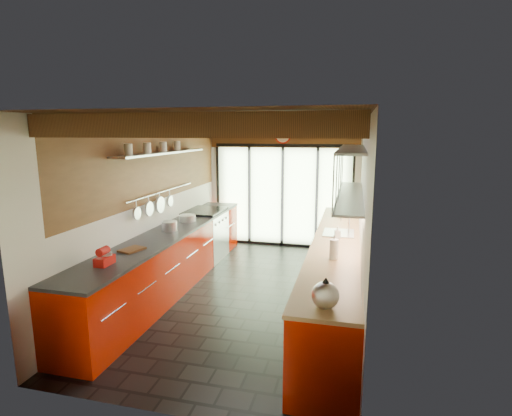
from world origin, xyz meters
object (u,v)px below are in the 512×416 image
(kettle, at_px, (325,294))
(soap_bottle, at_px, (338,232))
(bowl, at_px, (342,214))
(stand_mixer, at_px, (105,258))
(paper_towel, at_px, (334,249))

(kettle, height_order, soap_bottle, kettle)
(bowl, bearing_deg, stand_mixer, -125.96)
(kettle, bearing_deg, stand_mixer, 168.18)
(stand_mixer, bearing_deg, paper_towel, 18.29)
(paper_towel, distance_m, soap_bottle, 0.99)
(paper_towel, xyz_separation_m, soap_bottle, (0.00, 0.99, -0.03))
(stand_mixer, relative_size, kettle, 0.76)
(kettle, xyz_separation_m, bowl, (0.00, 4.03, -0.10))
(soap_bottle, bearing_deg, paper_towel, -90.00)
(paper_towel, distance_m, bowl, 2.66)
(stand_mixer, relative_size, soap_bottle, 1.37)
(stand_mixer, xyz_separation_m, soap_bottle, (2.54, 1.83, 0.00))
(soap_bottle, bearing_deg, bowl, 90.00)
(kettle, distance_m, soap_bottle, 2.36)
(kettle, bearing_deg, soap_bottle, 90.00)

